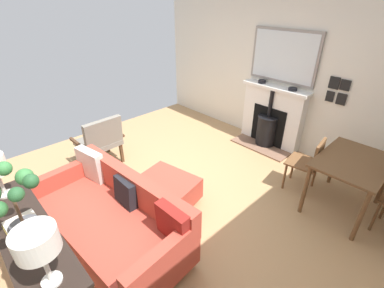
% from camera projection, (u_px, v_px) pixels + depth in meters
% --- Properties ---
extents(ground_plane, '(5.03, 5.26, 0.01)m').
position_uv_depth(ground_plane, '(168.00, 195.00, 3.80)').
color(ground_plane, tan).
extents(wall_left, '(0.12, 5.26, 2.85)m').
position_uv_depth(wall_left, '(277.00, 64.00, 4.62)').
color(wall_left, silver).
rests_on(wall_left, ground).
extents(fireplace, '(0.57, 1.21, 1.11)m').
position_uv_depth(fireplace, '(270.00, 120.00, 4.87)').
color(fireplace, brown).
rests_on(fireplace, ground).
extents(mirror_over_mantel, '(0.04, 1.18, 0.85)m').
position_uv_depth(mirror_over_mantel, '(284.00, 56.00, 4.40)').
color(mirror_over_mantel, gray).
extents(mantel_bowl_near, '(0.14, 0.14, 0.05)m').
position_uv_depth(mantel_bowl_near, '(262.00, 81.00, 4.74)').
color(mantel_bowl_near, black).
rests_on(mantel_bowl_near, fireplace).
extents(mantel_bowl_far, '(0.14, 0.14, 0.04)m').
position_uv_depth(mantel_bowl_far, '(293.00, 89.00, 4.38)').
color(mantel_bowl_far, black).
rests_on(mantel_bowl_far, fireplace).
extents(sofa, '(1.03, 1.95, 0.82)m').
position_uv_depth(sofa, '(113.00, 218.00, 2.93)').
color(sofa, '#B2B2B7').
rests_on(sofa, ground).
extents(ottoman, '(0.70, 0.84, 0.39)m').
position_uv_depth(ottoman, '(168.00, 188.00, 3.54)').
color(ottoman, '#B2B2B7').
rests_on(ottoman, ground).
extents(armchair_accent, '(0.69, 0.60, 0.86)m').
position_uv_depth(armchair_accent, '(100.00, 139.00, 4.24)').
color(armchair_accent, '#4C3321').
rests_on(armchair_accent, ground).
extents(console_table, '(0.41, 1.70, 0.74)m').
position_uv_depth(console_table, '(28.00, 237.00, 2.31)').
color(console_table, black).
rests_on(console_table, ground).
extents(table_lamp_far_end, '(0.28, 0.28, 0.49)m').
position_uv_depth(table_lamp_far_end, '(37.00, 243.00, 1.68)').
color(table_lamp_far_end, white).
rests_on(table_lamp_far_end, console_table).
extents(potted_plant, '(0.48, 0.43, 0.68)m').
position_uv_depth(potted_plant, '(8.00, 207.00, 1.97)').
color(potted_plant, '#4C4C51').
rests_on(potted_plant, console_table).
extents(book_stack, '(0.26, 0.19, 0.05)m').
position_uv_depth(book_stack, '(21.00, 222.00, 2.31)').
color(book_stack, olive).
rests_on(book_stack, console_table).
extents(dining_table, '(1.01, 0.74, 0.74)m').
position_uv_depth(dining_table, '(352.00, 168.00, 3.26)').
color(dining_table, brown).
rests_on(dining_table, ground).
extents(dining_chair_near_fireplace, '(0.45, 0.45, 0.81)m').
position_uv_depth(dining_chair_near_fireplace, '(309.00, 161.00, 3.67)').
color(dining_chair_near_fireplace, brown).
rests_on(dining_chair_near_fireplace, ground).
extents(photo_gallery_row, '(0.02, 0.30, 0.39)m').
position_uv_depth(photo_gallery_row, '(338.00, 91.00, 3.98)').
color(photo_gallery_row, black).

